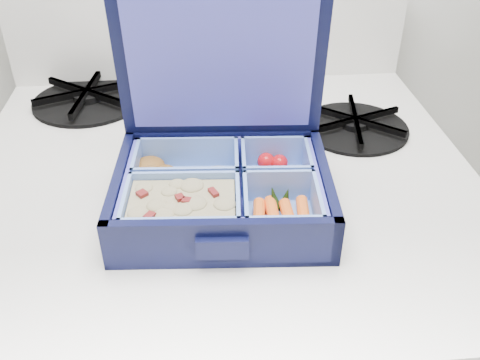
{
  "coord_description": "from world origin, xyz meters",
  "views": [
    {
      "loc": [
        0.4,
        1.03,
        1.4
      ],
      "look_at": [
        0.44,
        1.54,
        1.04
      ],
      "focal_mm": 40.0,
      "sensor_mm": 36.0,
      "label": 1
    }
  ],
  "objects": [
    {
      "name": "burner_grate_rear",
      "position": [
        0.22,
        1.84,
        1.02
      ],
      "size": [
        0.23,
        0.23,
        0.02
      ],
      "primitive_type": "cylinder",
      "rotation": [
        0.0,
        0.0,
        0.39
      ],
      "color": "black",
      "rests_on": "stove"
    },
    {
      "name": "fork",
      "position": [
        0.45,
        1.68,
        1.01
      ],
      "size": [
        0.1,
        0.17,
        0.01
      ],
      "primitive_type": null,
      "rotation": [
        0.0,
        0.0,
        -0.46
      ],
      "color": "#BCBCBC",
      "rests_on": "stove"
    },
    {
      "name": "bento_box",
      "position": [
        0.42,
        1.53,
        1.04
      ],
      "size": [
        0.26,
        0.21,
        0.06
      ],
      "primitive_type": null,
      "rotation": [
        0.0,
        0.0,
        -0.07
      ],
      "color": "black",
      "rests_on": "stove"
    },
    {
      "name": "burner_grate",
      "position": [
        0.63,
        1.72,
        1.02
      ],
      "size": [
        0.21,
        0.21,
        0.02
      ],
      "primitive_type": "cylinder",
      "rotation": [
        0.0,
        0.0,
        0.36
      ],
      "color": "black",
      "rests_on": "stove"
    }
  ]
}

